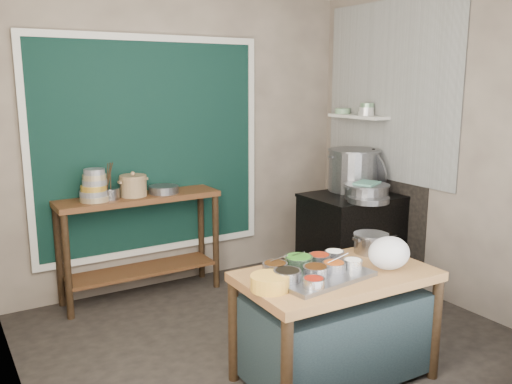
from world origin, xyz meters
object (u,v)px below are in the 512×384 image
prep_table (335,326)px  condiment_tray (317,275)px  back_counter (141,246)px  ceramic_crock (133,187)px  stove_block (353,240)px  utensil_cup (110,194)px  saucepan (371,243)px  steamer (367,191)px  yellow_basin (270,283)px  stock_pot (354,170)px

prep_table → condiment_tray: bearing=-178.1°
prep_table → back_counter: 2.12m
condiment_tray → ceramic_crock: bearing=103.4°
stove_block → utensil_cup: 2.34m
saucepan → steamer: steamer is taller
stove_block → saucepan: 1.44m
back_counter → condiment_tray: bearing=-77.8°
yellow_basin → utensil_cup: size_ratio=1.41×
back_counter → stock_pot: bearing=-15.8°
stove_block → ceramic_crock: ceramic_crock is taller
stove_block → stock_pot: size_ratio=1.70×
back_counter → steamer: (1.87, -0.92, 0.47)m
yellow_basin → steamer: steamer is taller
saucepan → steamer: (0.80, 0.92, 0.13)m
stove_block → utensil_cup: utensil_cup is taller
condiment_tray → steamer: (1.43, 1.11, 0.19)m
stove_block → steamer: size_ratio=2.10×
stove_block → ceramic_crock: 2.16m
back_counter → steamer: steamer is taller
prep_table → yellow_basin: yellow_basin is taller
prep_table → yellow_basin: bearing=-175.4°
condiment_tray → yellow_basin: size_ratio=2.71×
back_counter → condiment_tray: back_counter is taller
condiment_tray → yellow_basin: 0.37m
utensil_cup → stock_pot: (2.28, -0.54, 0.09)m
prep_table → stock_pot: 2.15m
stove_block → stock_pot: (0.11, 0.16, 0.66)m
stove_block → condiment_tray: 1.99m
stove_block → yellow_basin: size_ratio=3.87×
yellow_basin → steamer: size_ratio=0.54×
yellow_basin → saucepan: size_ratio=0.91×
stove_block → ceramic_crock: (-1.94, 0.72, 0.61)m
condiment_tray → ceramic_crock: 2.10m
stove_block → saucepan: saucepan is taller
saucepan → stock_pot: stock_pot is taller
saucepan → stove_block: bearing=53.1°
utensil_cup → ceramic_crock: (0.22, 0.02, 0.03)m
stove_block → ceramic_crock: bearing=159.6°
prep_table → saucepan: size_ratio=4.91×
yellow_basin → utensil_cup: utensil_cup is taller
condiment_tray → utensil_cup: bearing=109.2°
ceramic_crock → stock_pot: stock_pot is taller
back_counter → utensil_cup: 0.59m
back_counter → yellow_basin: bearing=-88.0°
yellow_basin → saucepan: (1.00, 0.22, 0.03)m
condiment_tray → saucepan: 0.66m
condiment_tray → yellow_basin: (-0.37, -0.03, 0.03)m
utensil_cup → steamer: (2.13, -0.90, -0.05)m
prep_table → ceramic_crock: (-0.64, 2.02, 0.66)m
ceramic_crock → saucepan: bearing=-58.8°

